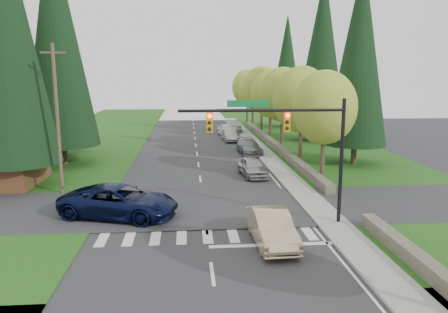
{
  "coord_description": "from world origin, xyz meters",
  "views": [
    {
      "loc": [
        -0.91,
        -17.62,
        8.02
      ],
      "look_at": [
        1.39,
        9.94,
        2.8
      ],
      "focal_mm": 35.0,
      "sensor_mm": 36.0,
      "label": 1
    }
  ],
  "objects": [
    {
      "name": "parked_car_e",
      "position": [
        5.6,
        43.0,
        0.75
      ],
      "size": [
        2.42,
        5.28,
        1.5
      ],
      "primitive_type": "imported",
      "rotation": [
        0.0,
        0.0,
        -0.06
      ],
      "color": "#ACABB0",
      "rests_on": "ground"
    },
    {
      "name": "utility_pole",
      "position": [
        -9.5,
        12.0,
        5.14
      ],
      "size": [
        1.6,
        0.24,
        10.0
      ],
      "color": "#473828",
      "rests_on": "ground"
    },
    {
      "name": "stone_wall_north",
      "position": [
        8.6,
        30.0,
        0.35
      ],
      "size": [
        0.7,
        40.0,
        0.7
      ],
      "primitive_type": "cube",
      "color": "#4C4438",
      "rests_on": "ground"
    },
    {
      "name": "ground",
      "position": [
        0.0,
        0.0,
        0.0
      ],
      "size": [
        120.0,
        120.0,
        0.0
      ],
      "primitive_type": "plane",
      "color": "#28282B",
      "rests_on": "ground"
    },
    {
      "name": "cross_street",
      "position": [
        0.0,
        8.0,
        0.0
      ],
      "size": [
        120.0,
        8.0,
        0.1
      ],
      "primitive_type": "cube",
      "color": "#28282B",
      "rests_on": "ground"
    },
    {
      "name": "conifer_w_a",
      "position": [
        -13.0,
        14.0,
        10.79
      ],
      "size": [
        6.12,
        6.12,
        19.8
      ],
      "color": "#38281C",
      "rests_on": "ground"
    },
    {
      "name": "decid_tree_1",
      "position": [
        9.3,
        21.0,
        5.8
      ],
      "size": [
        5.2,
        5.2,
        8.8
      ],
      "color": "#38281C",
      "rests_on": "ground"
    },
    {
      "name": "parked_car_c",
      "position": [
        4.2,
        34.84,
        0.71
      ],
      "size": [
        1.7,
        4.37,
        1.42
      ],
      "primitive_type": "imported",
      "rotation": [
        0.0,
        0.0,
        0.05
      ],
      "color": "#9D9DA2",
      "rests_on": "ground"
    },
    {
      "name": "conifer_e_a",
      "position": [
        14.0,
        20.0,
        9.79
      ],
      "size": [
        5.44,
        5.44,
        17.8
      ],
      "color": "#38281C",
      "rests_on": "ground"
    },
    {
      "name": "curb_east",
      "position": [
        6.05,
        22.0,
        0.07
      ],
      "size": [
        0.2,
        80.0,
        0.13
      ],
      "primitive_type": "cube",
      "color": "gray",
      "rests_on": "ground"
    },
    {
      "name": "stone_wall_south",
      "position": [
        8.6,
        -3.0,
        0.35
      ],
      "size": [
        0.7,
        14.0,
        0.7
      ],
      "primitive_type": "cube",
      "color": "#4C4438",
      "rests_on": "ground"
    },
    {
      "name": "decid_tree_0",
      "position": [
        9.2,
        14.0,
        5.6
      ],
      "size": [
        4.8,
        4.8,
        8.37
      ],
      "color": "#38281C",
      "rests_on": "ground"
    },
    {
      "name": "parked_car_d",
      "position": [
        4.2,
        39.44,
        0.79
      ],
      "size": [
        2.34,
        4.82,
        1.59
      ],
      "primitive_type": "imported",
      "rotation": [
        0.0,
        0.0,
        0.1
      ],
      "color": "silver",
      "rests_on": "ground"
    },
    {
      "name": "sedan_champagne",
      "position": [
        3.02,
        2.01,
        0.8
      ],
      "size": [
        1.91,
        4.93,
        1.6
      ],
      "primitive_type": "imported",
      "rotation": [
        0.0,
        0.0,
        0.04
      ],
      "color": "beige",
      "rests_on": "ground"
    },
    {
      "name": "conifer_w_e",
      "position": [
        -14.0,
        28.0,
        10.29
      ],
      "size": [
        5.78,
        5.78,
        18.8
      ],
      "color": "#38281C",
      "rests_on": "ground"
    },
    {
      "name": "traffic_signal",
      "position": [
        4.37,
        4.5,
        4.98
      ],
      "size": [
        8.7,
        0.37,
        6.8
      ],
      "color": "black",
      "rests_on": "ground"
    },
    {
      "name": "conifer_e_c",
      "position": [
        14.0,
        48.0,
        9.29
      ],
      "size": [
        5.1,
        5.1,
        16.8
      ],
      "color": "#38281C",
      "rests_on": "ground"
    },
    {
      "name": "grass_east",
      "position": [
        13.0,
        20.0,
        0.03
      ],
      "size": [
        14.0,
        110.0,
        0.06
      ],
      "primitive_type": "cube",
      "color": "#1A4F15",
      "rests_on": "ground"
    },
    {
      "name": "decid_tree_6",
      "position": [
        9.2,
        56.0,
        5.86
      ],
      "size": [
        5.2,
        5.2,
        8.86
      ],
      "color": "#38281C",
      "rests_on": "ground"
    },
    {
      "name": "decid_tree_5",
      "position": [
        9.1,
        49.0,
        5.53
      ],
      "size": [
        4.8,
        4.8,
        8.3
      ],
      "color": "#38281C",
      "rests_on": "ground"
    },
    {
      "name": "decid_tree_2",
      "position": [
        9.1,
        28.0,
        5.93
      ],
      "size": [
        5.0,
        5.0,
        8.82
      ],
      "color": "#38281C",
      "rests_on": "ground"
    },
    {
      "name": "decid_tree_3",
      "position": [
        9.2,
        35.0,
        5.66
      ],
      "size": [
        5.0,
        5.0,
        8.55
      ],
      "color": "#38281C",
      "rests_on": "ground"
    },
    {
      "name": "conifer_w_c",
      "position": [
        -12.0,
        22.0,
        11.29
      ],
      "size": [
        6.46,
        6.46,
        20.8
      ],
      "color": "#38281C",
      "rests_on": "ground"
    },
    {
      "name": "conifer_e_b",
      "position": [
        15.0,
        34.0,
        10.79
      ],
      "size": [
        6.12,
        6.12,
        19.8
      ],
      "color": "#38281C",
      "rests_on": "ground"
    },
    {
      "name": "grass_west",
      "position": [
        -13.0,
        20.0,
        0.03
      ],
      "size": [
        14.0,
        110.0,
        0.06
      ],
      "primitive_type": "cube",
      "color": "#1A4F15",
      "rests_on": "ground"
    },
    {
      "name": "sidewalk_east",
      "position": [
        6.9,
        22.0,
        0.07
      ],
      "size": [
        1.8,
        80.0,
        0.13
      ],
      "primitive_type": "cube",
      "color": "gray",
      "rests_on": "ground"
    },
    {
      "name": "parked_car_a",
      "position": [
        4.2,
        16.08,
        0.76
      ],
      "size": [
        2.29,
        4.62,
        1.51
      ],
      "primitive_type": "imported",
      "rotation": [
        0.0,
        0.0,
        0.12
      ],
      "color": "#9E9FA3",
      "rests_on": "ground"
    },
    {
      "name": "parked_car_b",
      "position": [
        5.35,
        26.07,
        0.72
      ],
      "size": [
        2.43,
        5.13,
        1.45
      ],
      "primitive_type": "imported",
      "rotation": [
        0.0,
        0.0,
        0.08
      ],
      "color": "gray",
      "rests_on": "ground"
    },
    {
      "name": "decid_tree_4",
      "position": [
        9.3,
        42.0,
        6.06
      ],
      "size": [
        5.4,
        5.4,
        9.18
      ],
      "color": "#38281C",
      "rests_on": "ground"
    },
    {
      "name": "suv_navy",
      "position": [
        -4.83,
        6.59,
        0.92
      ],
      "size": [
        7.27,
        4.95,
        1.85
      ],
      "primitive_type": "imported",
      "rotation": [
        0.0,
        0.0,
        1.26
      ],
      "color": "black",
      "rests_on": "ground"
    }
  ]
}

